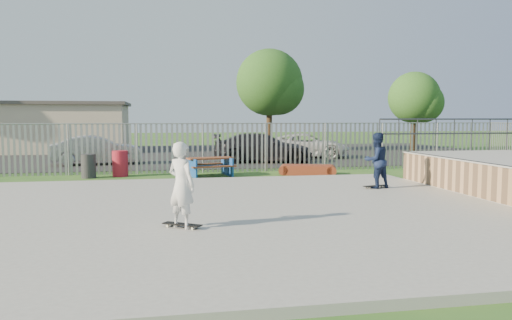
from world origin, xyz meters
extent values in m
plane|color=#22561D|center=(0.00, 0.00, 0.00)|extent=(120.00, 120.00, 0.00)
cube|color=gray|center=(0.00, 0.00, 0.07)|extent=(15.00, 12.00, 0.15)
cylinder|color=#383A3F|center=(7.52, 1.00, 1.08)|extent=(0.06, 7.00, 0.06)
cube|color=brown|center=(1.16, 7.73, 0.69)|extent=(1.80, 1.00, 0.06)
cube|color=brown|center=(1.28, 7.17, 0.42)|extent=(1.72, 0.61, 0.05)
cube|color=brown|center=(1.04, 8.28, 0.42)|extent=(1.72, 0.61, 0.05)
cube|color=#154595|center=(1.16, 7.73, 0.35)|extent=(1.75, 1.60, 0.70)
cube|color=maroon|center=(4.99, 7.52, 0.19)|extent=(2.05, 1.44, 0.37)
cylinder|color=maroon|center=(-2.21, 8.27, 0.49)|extent=(0.59, 0.59, 0.98)
cylinder|color=#292A2C|center=(-3.32, 7.96, 0.45)|extent=(0.53, 0.53, 0.89)
cube|color=black|center=(0.00, 19.00, 0.01)|extent=(40.00, 18.00, 0.02)
imported|color=#A7A6AB|center=(-3.67, 13.16, 0.71)|extent=(4.30, 1.92, 1.37)
imported|color=black|center=(4.27, 12.93, 0.73)|extent=(5.18, 2.80, 1.43)
imported|color=silver|center=(7.22, 15.28, 0.68)|extent=(5.20, 3.62, 1.32)
cube|color=beige|center=(-8.00, 23.00, 1.50)|extent=(10.00, 6.00, 3.00)
cube|color=#4C4742|center=(-8.00, 23.00, 3.10)|extent=(10.40, 6.40, 0.20)
cylinder|color=#46301C|center=(6.19, 20.26, 1.91)|extent=(0.37, 0.37, 3.81)
sphere|color=#28521C|center=(6.19, 20.26, 4.45)|extent=(4.27, 4.27, 4.27)
cylinder|color=#382716|center=(15.75, 19.30, 1.51)|extent=(0.36, 0.36, 3.02)
sphere|color=#2C581E|center=(15.75, 19.30, 3.53)|extent=(3.38, 3.38, 3.38)
cube|color=black|center=(5.63, 2.57, 0.21)|extent=(0.82, 0.39, 0.02)
cube|color=black|center=(-0.26, -1.74, 0.21)|extent=(0.77, 0.62, 0.02)
imported|color=#141F40|center=(5.63, 2.57, 0.98)|extent=(0.93, 0.80, 1.66)
imported|color=silver|center=(-0.26, -1.74, 0.98)|extent=(0.71, 0.71, 1.66)
camera|label=1|loc=(-0.61, -11.26, 2.28)|focal=35.00mm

